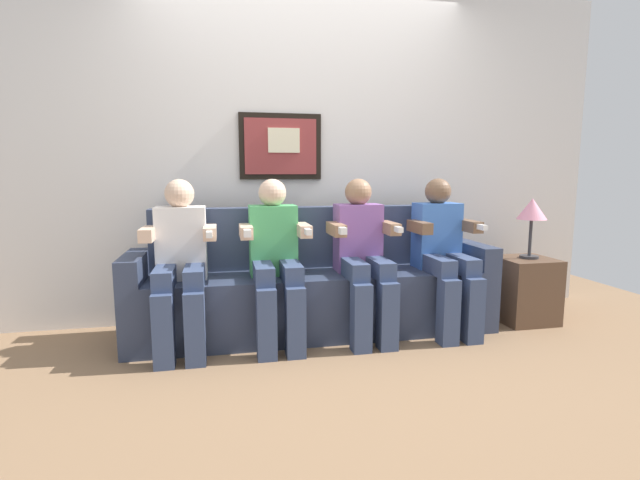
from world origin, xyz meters
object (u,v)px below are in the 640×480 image
at_px(person_rightmost, 443,249).
at_px(table_lamp, 532,212).
at_px(person_left_center, 275,255).
at_px(couch, 315,289).
at_px(person_right_center, 363,252).
at_px(person_leftmost, 181,259).
at_px(side_table_right, 524,290).

bearing_deg(person_rightmost, table_lamp, 4.55).
bearing_deg(person_left_center, couch, 29.06).
relative_size(couch, person_right_center, 2.33).
xyz_separation_m(person_leftmost, side_table_right, (2.55, 0.06, -0.36)).
distance_m(couch, person_leftmost, 0.97).
bearing_deg(person_leftmost, side_table_right, 1.37).
bearing_deg(person_rightmost, person_leftmost, 180.00).
xyz_separation_m(couch, table_lamp, (1.66, -0.11, 0.55)).
height_order(person_left_center, person_right_center, same).
relative_size(side_table_right, table_lamp, 1.09).
bearing_deg(person_left_center, table_lamp, 1.75).
bearing_deg(person_rightmost, side_table_right, 4.80).
height_order(person_right_center, side_table_right, person_right_center).
bearing_deg(table_lamp, person_right_center, -177.47).
relative_size(couch, side_table_right, 5.16).
relative_size(person_leftmost, side_table_right, 2.22).
distance_m(person_leftmost, side_table_right, 2.58).
height_order(person_right_center, person_rightmost, same).
distance_m(person_left_center, person_rightmost, 1.22).
relative_size(person_rightmost, table_lamp, 2.41).
bearing_deg(person_right_center, couch, 150.93).
bearing_deg(couch, person_left_center, -150.94).
bearing_deg(person_rightmost, person_right_center, -179.96).
relative_size(person_left_center, table_lamp, 2.41).
height_order(person_rightmost, side_table_right, person_rightmost).
height_order(couch, person_right_center, person_right_center).
bearing_deg(person_leftmost, table_lamp, 1.32).
height_order(person_leftmost, person_left_center, same).
height_order(person_left_center, table_lamp, person_left_center).
height_order(person_left_center, side_table_right, person_left_center).
bearing_deg(side_table_right, table_lamp, -4.57).
xyz_separation_m(couch, side_table_right, (1.64, -0.11, -0.06)).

